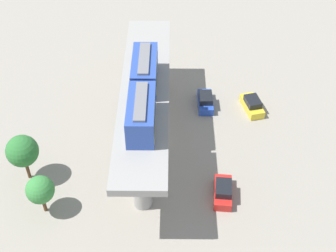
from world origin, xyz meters
The scene contains 8 objects.
ground_plane centered at (0.00, 0.00, 0.00)m, with size 120.00×120.00×0.00m, color gray.
viaduct centered at (0.00, 0.00, 5.94)m, with size 5.20×28.00×7.91m.
train centered at (0.00, 2.45, 9.44)m, with size 2.64×13.55×3.24m.
parked_car_red centered at (-8.26, 8.07, 0.74)m, with size 2.16×4.34×1.76m.
parked_car_blue centered at (-7.15, -6.62, 0.74)m, with size 1.89×4.24×1.76m.
parked_car_yellow centered at (-12.99, -5.91, 0.74)m, with size 2.77×4.51×1.76m.
tree_near_viaduct centered at (9.89, 10.07, 3.18)m, with size 2.85×2.85×4.63m.
tree_mid_lot centered at (12.52, 5.63, 4.01)m, with size 3.40×3.40×5.74m.
Camera 1 is at (-2.84, 39.54, 38.88)m, focal length 50.50 mm.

